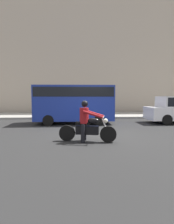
{
  "coord_description": "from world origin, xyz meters",
  "views": [
    {
      "loc": [
        -0.95,
        -8.02,
        1.71
      ],
      "look_at": [
        -0.49,
        -0.14,
        1.04
      ],
      "focal_mm": 29.17,
      "sensor_mm": 36.0,
      "label": 1
    }
  ],
  "objects_px": {
    "motorcycle_with_rider_crimson": "(87,125)",
    "pedestrian_bystander": "(93,102)",
    "street_sign_post": "(74,97)",
    "parked_van_cobalt_blue": "(74,102)"
  },
  "relations": [
    {
      "from": "motorcycle_with_rider_crimson",
      "to": "pedestrian_bystander",
      "type": "bearing_deg",
      "value": 83.54
    },
    {
      "from": "motorcycle_with_rider_crimson",
      "to": "pedestrian_bystander",
      "type": "height_order",
      "value": "pedestrian_bystander"
    },
    {
      "from": "street_sign_post",
      "to": "pedestrian_bystander",
      "type": "relative_size",
      "value": 1.41
    },
    {
      "from": "parked_van_cobalt_blue",
      "to": "street_sign_post",
      "type": "bearing_deg",
      "value": 91.06
    },
    {
      "from": "parked_van_cobalt_blue",
      "to": "pedestrian_bystander",
      "type": "bearing_deg",
      "value": 70.99
    },
    {
      "from": "motorcycle_with_rider_crimson",
      "to": "street_sign_post",
      "type": "distance_m",
      "value": 8.75
    },
    {
      "from": "motorcycle_with_rider_crimson",
      "to": "parked_van_cobalt_blue",
      "type": "distance_m",
      "value": 4.83
    },
    {
      "from": "street_sign_post",
      "to": "motorcycle_with_rider_crimson",
      "type": "bearing_deg",
      "value": -85.91
    },
    {
      "from": "motorcycle_with_rider_crimson",
      "to": "street_sign_post",
      "type": "bearing_deg",
      "value": 94.09
    },
    {
      "from": "pedestrian_bystander",
      "to": "motorcycle_with_rider_crimson",
      "type": "bearing_deg",
      "value": -96.46
    }
  ]
}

